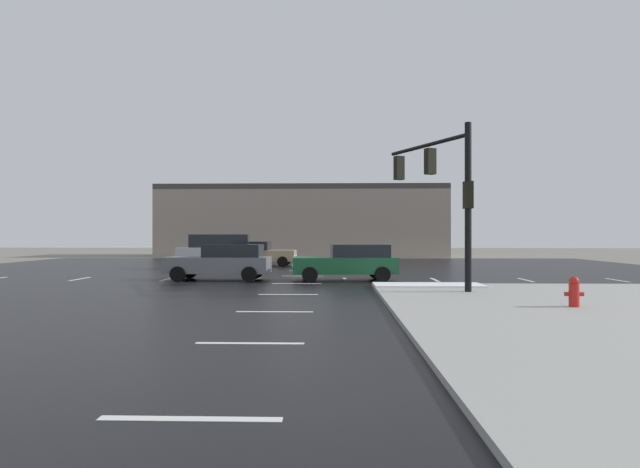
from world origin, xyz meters
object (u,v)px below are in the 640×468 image
Objects in this scene: suv_silver at (220,251)px; sedan_green at (348,262)px; sedan_tan at (258,253)px; traffic_signal_mast at (443,182)px; sedan_grey at (222,261)px; fire_hydrant at (574,292)px.

suv_silver reaches higher than sedan_green.
sedan_tan is (1.80, 3.01, -0.24)m from suv_silver.
traffic_signal_mast reaches higher than sedan_tan.
sedan_green is 5.56m from sedan_grey.
sedan_grey is at bearing 140.46° from fire_hydrant.
suv_silver is 3.52m from sedan_tan.
fire_hydrant is at bearing -59.34° from sedan_tan.
traffic_signal_mast is 6.36m from fire_hydrant.
fire_hydrant is (2.40, -4.83, -3.36)m from traffic_signal_mast.
traffic_signal_mast is 6.20m from sedan_green.
sedan_tan reaches higher than fire_hydrant.
fire_hydrant is 0.17× the size of sedan_grey.
sedan_green and sedan_grey have the same top height.
sedan_green is (-5.65, 9.15, 0.32)m from fire_hydrant.
suv_silver is (-13.02, 17.01, 0.55)m from fire_hydrant.
traffic_signal_mast is 10.32m from sedan_grey.
sedan_tan is at bearing -67.21° from sedan_green.
fire_hydrant is 14.55m from sedan_grey.
suv_silver is at bearing 15.38° from traffic_signal_mast.
fire_hydrant is at bearing -58.70° from suv_silver.
traffic_signal_mast is at bearing 122.69° from sedan_green.
sedan_grey is (1.81, -7.75, -0.24)m from suv_silver.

